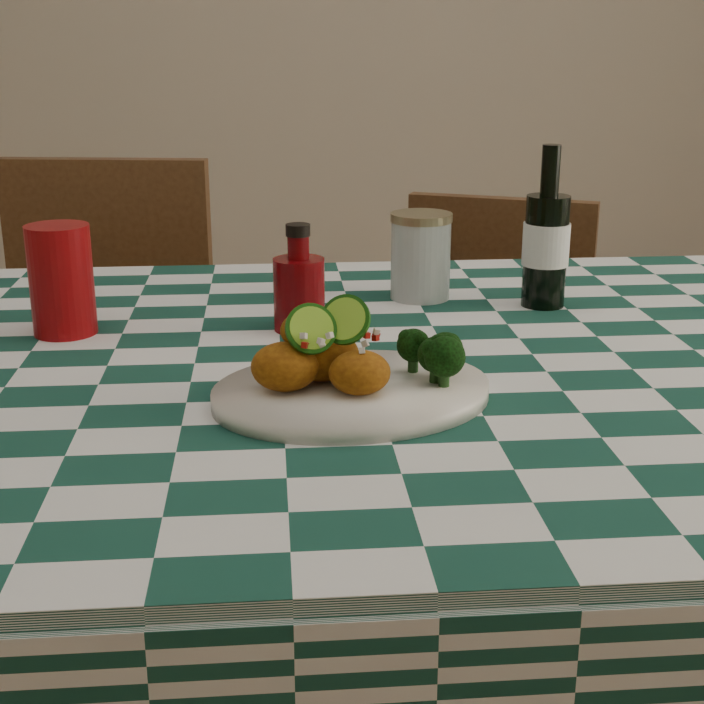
{
  "coord_description": "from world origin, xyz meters",
  "views": [
    {
      "loc": [
        -0.11,
        -1.12,
        1.16
      ],
      "look_at": [
        -0.03,
        -0.14,
        0.84
      ],
      "focal_mm": 50.0,
      "sensor_mm": 36.0,
      "label": 1
    }
  ],
  "objects_px": {
    "plate": "(352,393)",
    "red_tumbler": "(61,280)",
    "dining_table": "(364,638)",
    "ketchup_bottle": "(299,278)",
    "fried_chicken_pile": "(332,347)",
    "mason_jar": "(421,256)",
    "wooden_chair_right": "(477,421)",
    "beer_bottle": "(547,227)",
    "wooden_chair_left": "(91,410)"
  },
  "relations": [
    {
      "from": "ketchup_bottle",
      "to": "wooden_chair_right",
      "type": "bearing_deg",
      "value": 56.0
    },
    {
      "from": "dining_table",
      "to": "beer_bottle",
      "type": "height_order",
      "value": "beer_bottle"
    },
    {
      "from": "red_tumbler",
      "to": "wooden_chair_right",
      "type": "xyz_separation_m",
      "value": [
        0.67,
        0.53,
        -0.44
      ]
    },
    {
      "from": "mason_jar",
      "to": "beer_bottle",
      "type": "distance_m",
      "value": 0.19
    },
    {
      "from": "wooden_chair_left",
      "to": "wooden_chair_right",
      "type": "height_order",
      "value": "wooden_chair_left"
    },
    {
      "from": "dining_table",
      "to": "mason_jar",
      "type": "bearing_deg",
      "value": 68.7
    },
    {
      "from": "dining_table",
      "to": "ketchup_bottle",
      "type": "relative_size",
      "value": 11.79
    },
    {
      "from": "red_tumbler",
      "to": "beer_bottle",
      "type": "relative_size",
      "value": 0.63
    },
    {
      "from": "ketchup_bottle",
      "to": "mason_jar",
      "type": "xyz_separation_m",
      "value": [
        0.18,
        0.15,
        -0.01
      ]
    },
    {
      "from": "fried_chicken_pile",
      "to": "wooden_chair_left",
      "type": "bearing_deg",
      "value": 116.46
    },
    {
      "from": "plate",
      "to": "red_tumbler",
      "type": "height_order",
      "value": "red_tumbler"
    },
    {
      "from": "dining_table",
      "to": "wooden_chair_right",
      "type": "bearing_deg",
      "value": 66.61
    },
    {
      "from": "plate",
      "to": "fried_chicken_pile",
      "type": "bearing_deg",
      "value": 180.0
    },
    {
      "from": "plate",
      "to": "mason_jar",
      "type": "xyz_separation_m",
      "value": [
        0.14,
        0.42,
        0.05
      ]
    },
    {
      "from": "plate",
      "to": "wooden_chair_left",
      "type": "relative_size",
      "value": 0.33
    },
    {
      "from": "beer_bottle",
      "to": "wooden_chair_left",
      "type": "height_order",
      "value": "beer_bottle"
    },
    {
      "from": "dining_table",
      "to": "ketchup_bottle",
      "type": "xyz_separation_m",
      "value": [
        -0.08,
        0.13,
        0.46
      ]
    },
    {
      "from": "plate",
      "to": "beer_bottle",
      "type": "distance_m",
      "value": 0.48
    },
    {
      "from": "wooden_chair_left",
      "to": "dining_table",
      "type": "bearing_deg",
      "value": -48.3
    },
    {
      "from": "plate",
      "to": "wooden_chair_right",
      "type": "xyz_separation_m",
      "value": [
        0.32,
        0.81,
        -0.37
      ]
    },
    {
      "from": "beer_bottle",
      "to": "dining_table",
      "type": "bearing_deg",
      "value": -141.67
    },
    {
      "from": "fried_chicken_pile",
      "to": "mason_jar",
      "type": "relative_size",
      "value": 1.06
    },
    {
      "from": "plate",
      "to": "fried_chicken_pile",
      "type": "xyz_separation_m",
      "value": [
        -0.02,
        0.0,
        0.05
      ]
    },
    {
      "from": "fried_chicken_pile",
      "to": "wooden_chair_right",
      "type": "distance_m",
      "value": 0.98
    },
    {
      "from": "ketchup_bottle",
      "to": "mason_jar",
      "type": "relative_size",
      "value": 1.11
    },
    {
      "from": "beer_bottle",
      "to": "wooden_chair_left",
      "type": "distance_m",
      "value": 0.99
    },
    {
      "from": "plate",
      "to": "beer_bottle",
      "type": "xyz_separation_m",
      "value": [
        0.31,
        0.36,
        0.11
      ]
    },
    {
      "from": "dining_table",
      "to": "wooden_chair_left",
      "type": "bearing_deg",
      "value": 123.77
    },
    {
      "from": "dining_table",
      "to": "wooden_chair_left",
      "type": "distance_m",
      "value": 0.84
    },
    {
      "from": "wooden_chair_left",
      "to": "plate",
      "type": "bearing_deg",
      "value": -54.46
    },
    {
      "from": "plate",
      "to": "fried_chicken_pile",
      "type": "relative_size",
      "value": 2.24
    },
    {
      "from": "mason_jar",
      "to": "wooden_chair_left",
      "type": "distance_m",
      "value": 0.81
    },
    {
      "from": "dining_table",
      "to": "mason_jar",
      "type": "height_order",
      "value": "mason_jar"
    },
    {
      "from": "fried_chicken_pile",
      "to": "wooden_chair_left",
      "type": "height_order",
      "value": "wooden_chair_left"
    },
    {
      "from": "dining_table",
      "to": "plate",
      "type": "height_order",
      "value": "plate"
    },
    {
      "from": "mason_jar",
      "to": "wooden_chair_left",
      "type": "bearing_deg",
      "value": 143.69
    },
    {
      "from": "dining_table",
      "to": "ketchup_bottle",
      "type": "distance_m",
      "value": 0.49
    },
    {
      "from": "plate",
      "to": "red_tumbler",
      "type": "distance_m",
      "value": 0.45
    },
    {
      "from": "mason_jar",
      "to": "beer_bottle",
      "type": "relative_size",
      "value": 0.55
    },
    {
      "from": "red_tumbler",
      "to": "wooden_chair_left",
      "type": "xyz_separation_m",
      "value": [
        -0.09,
        0.56,
        -0.4
      ]
    },
    {
      "from": "red_tumbler",
      "to": "mason_jar",
      "type": "xyz_separation_m",
      "value": [
        0.49,
        0.14,
        -0.01
      ]
    },
    {
      "from": "fried_chicken_pile",
      "to": "ketchup_bottle",
      "type": "bearing_deg",
      "value": 95.36
    },
    {
      "from": "fried_chicken_pile",
      "to": "red_tumbler",
      "type": "height_order",
      "value": "red_tumbler"
    },
    {
      "from": "fried_chicken_pile",
      "to": "wooden_chair_right",
      "type": "xyz_separation_m",
      "value": [
        0.34,
        0.81,
        -0.43
      ]
    },
    {
      "from": "beer_bottle",
      "to": "fried_chicken_pile",
      "type": "bearing_deg",
      "value": -132.35
    },
    {
      "from": "dining_table",
      "to": "ketchup_bottle",
      "type": "height_order",
      "value": "ketchup_bottle"
    },
    {
      "from": "dining_table",
      "to": "plate",
      "type": "distance_m",
      "value": 0.43
    },
    {
      "from": "fried_chicken_pile",
      "to": "wooden_chair_right",
      "type": "bearing_deg",
      "value": 67.24
    },
    {
      "from": "beer_bottle",
      "to": "wooden_chair_left",
      "type": "relative_size",
      "value": 0.25
    },
    {
      "from": "fried_chicken_pile",
      "to": "ketchup_bottle",
      "type": "relative_size",
      "value": 0.96
    }
  ]
}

